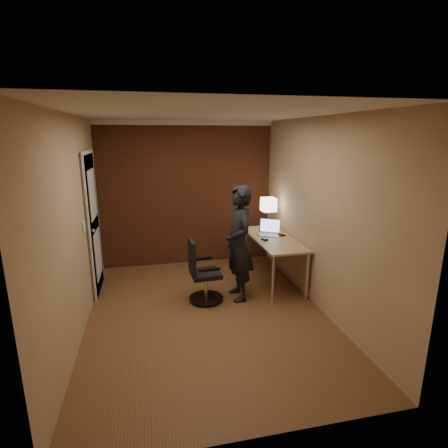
{
  "coord_description": "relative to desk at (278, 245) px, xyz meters",
  "views": [
    {
      "loc": [
        -0.67,
        -4.09,
        2.27
      ],
      "look_at": [
        0.35,
        0.55,
        1.05
      ],
      "focal_mm": 28.0,
      "sensor_mm": 36.0,
      "label": 1
    }
  ],
  "objects": [
    {
      "name": "person",
      "position": [
        -0.73,
        -0.41,
        0.21
      ],
      "size": [
        0.42,
        0.61,
        1.62
      ],
      "primitive_type": "imported",
      "rotation": [
        0.0,
        0.0,
        -1.51
      ],
      "color": "black",
      "rests_on": "ground"
    },
    {
      "name": "office_chair",
      "position": [
        -1.26,
        -0.41,
        -0.21
      ],
      "size": [
        0.48,
        0.5,
        0.88
      ],
      "color": "black",
      "rests_on": "ground"
    },
    {
      "name": "desk",
      "position": [
        0.0,
        0.0,
        0.0
      ],
      "size": [
        0.6,
        1.5,
        0.73
      ],
      "color": "tan",
      "rests_on": "ground"
    },
    {
      "name": "room",
      "position": [
        -1.53,
        0.77,
        0.77
      ],
      "size": [
        4.0,
        4.0,
        4.0
      ],
      "color": "brown",
      "rests_on": "ground"
    },
    {
      "name": "desk_lamp",
      "position": [
        0.0,
        0.48,
        0.55
      ],
      "size": [
        0.22,
        0.22,
        0.54
      ],
      "color": "silver",
      "rests_on": "desk"
    },
    {
      "name": "wallet",
      "position": [
        0.08,
        0.09,
        0.14
      ],
      "size": [
        0.12,
        0.13,
        0.02
      ],
      "primitive_type": "cube",
      "rotation": [
        0.0,
        0.0,
        0.3
      ],
      "color": "black",
      "rests_on": "desk"
    },
    {
      "name": "laptop",
      "position": [
        -0.07,
        0.21,
        0.19
      ],
      "size": [
        0.41,
        0.38,
        0.23
      ],
      "color": "silver",
      "rests_on": "desk"
    },
    {
      "name": "mouse",
      "position": [
        -0.25,
        -0.1,
        0.14
      ],
      "size": [
        0.09,
        0.12,
        0.03
      ],
      "primitive_type": "cube",
      "rotation": [
        0.0,
        0.0,
        0.38
      ],
      "color": "black",
      "rests_on": "desk"
    }
  ]
}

